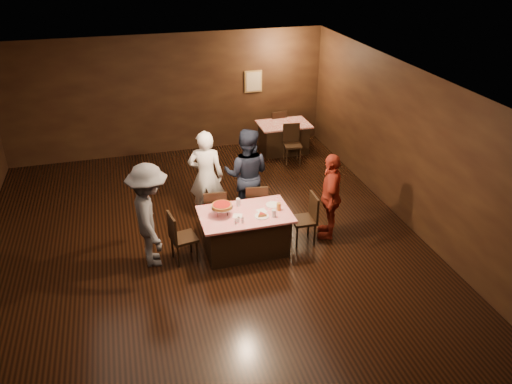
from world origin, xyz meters
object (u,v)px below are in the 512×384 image
at_px(back_table, 283,138).
at_px(glass_amber, 279,207).
at_px(diner_navy_hoodie, 247,175).
at_px(glass_back, 238,202).
at_px(pizza_stand, 222,206).
at_px(diner_red_shirt, 331,196).
at_px(plate_empty, 273,205).
at_px(main_table, 245,232).
at_px(diner_white_jacket, 206,176).
at_px(chair_end_right, 303,219).
at_px(chair_far_right, 256,205).
at_px(glass_front_right, 274,213).
at_px(chair_back_near, 292,144).
at_px(diner_grey_knit, 150,216).
at_px(chair_far_left, 215,210).
at_px(chair_back_far, 276,126).
at_px(chair_end_left, 184,237).

distance_m(back_table, glass_amber, 4.47).
bearing_deg(glass_amber, diner_navy_hoodie, 102.42).
bearing_deg(glass_back, pizza_stand, -144.46).
relative_size(diner_red_shirt, plate_empty, 6.69).
height_order(main_table, diner_white_jacket, diner_white_jacket).
distance_m(chair_end_right, glass_amber, 0.62).
bearing_deg(pizza_stand, glass_amber, -5.71).
bearing_deg(chair_far_right, chair_end_right, 141.06).
relative_size(diner_white_jacket, glass_front_right, 13.32).
bearing_deg(glass_front_right, chair_back_near, 65.99).
bearing_deg(diner_grey_knit, diner_white_jacket, -46.40).
xyz_separation_m(chair_far_left, chair_end_right, (1.50, -0.75, 0.00)).
xyz_separation_m(back_table, diner_grey_knit, (-3.71, -4.05, 0.55)).
height_order(chair_far_left, chair_back_far, same).
xyz_separation_m(chair_end_left, pizza_stand, (0.70, 0.05, 0.48)).
bearing_deg(chair_back_near, chair_back_far, 97.26).
bearing_deg(chair_back_far, chair_far_left, 53.86).
relative_size(diner_white_jacket, plate_empty, 7.46).
bearing_deg(glass_back, diner_red_shirt, -7.48).
bearing_deg(pizza_stand, diner_navy_hoodie, 56.40).
bearing_deg(chair_back_near, chair_far_left, -125.61).
xyz_separation_m(chair_end_left, chair_end_right, (2.20, 0.00, 0.00)).
distance_m(back_table, diner_navy_hoodie, 3.50).
xyz_separation_m(main_table, glass_front_right, (0.45, -0.25, 0.46)).
distance_m(chair_end_right, diner_red_shirt, 0.66).
bearing_deg(glass_front_right, glass_amber, 53.13).
distance_m(diner_white_jacket, pizza_stand, 1.26).
relative_size(chair_back_near, chair_back_far, 1.00).
bearing_deg(chair_end_right, glass_back, -103.25).
bearing_deg(plate_empty, glass_front_right, -104.04).
xyz_separation_m(chair_far_right, glass_amber, (0.20, -0.80, 0.37)).
height_order(chair_back_near, glass_back, chair_back_near).
distance_m(back_table, chair_far_left, 4.20).
height_order(chair_back_far, glass_back, chair_back_far).
relative_size(diner_grey_knit, diner_red_shirt, 1.11).
xyz_separation_m(chair_end_left, glass_front_right, (1.55, -0.25, 0.37)).
distance_m(main_table, chair_end_left, 1.10).
distance_m(chair_back_near, glass_amber, 3.81).
xyz_separation_m(chair_far_left, diner_navy_hoodie, (0.73, 0.41, 0.47)).
bearing_deg(chair_far_right, back_table, -108.52).
bearing_deg(glass_back, chair_back_near, 55.66).
distance_m(diner_grey_knit, glass_front_right, 2.10).
distance_m(main_table, glass_back, 0.55).
relative_size(diner_red_shirt, glass_amber, 11.95).
height_order(chair_end_left, pizza_stand, pizza_stand).
relative_size(chair_far_left, diner_navy_hoodie, 0.50).
bearing_deg(chair_far_left, diner_navy_hoodie, -145.30).
bearing_deg(diner_white_jacket, chair_back_far, -111.15).
xyz_separation_m(chair_end_right, glass_front_right, (-0.65, -0.25, 0.37)).
xyz_separation_m(chair_far_left, plate_empty, (0.95, -0.60, 0.30)).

